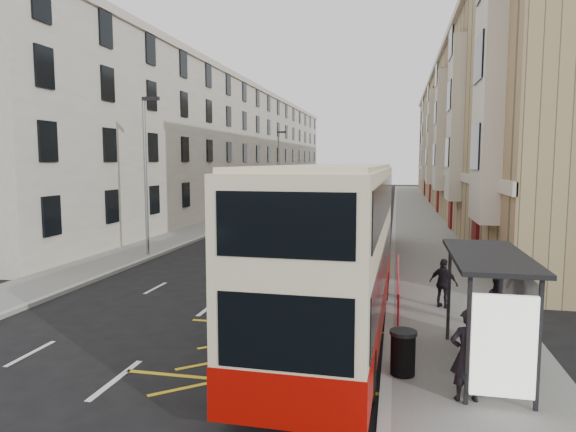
% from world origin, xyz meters
% --- Properties ---
extents(ground, '(200.00, 200.00, 0.00)m').
position_xyz_m(ground, '(0.00, 0.00, 0.00)').
color(ground, black).
rests_on(ground, ground).
extents(pavement_right, '(4.00, 120.00, 0.15)m').
position_xyz_m(pavement_right, '(8.00, 30.00, 0.07)').
color(pavement_right, slate).
rests_on(pavement_right, ground).
extents(pavement_left, '(3.00, 120.00, 0.15)m').
position_xyz_m(pavement_left, '(-7.50, 30.00, 0.07)').
color(pavement_left, slate).
rests_on(pavement_left, ground).
extents(kerb_right, '(0.25, 120.00, 0.15)m').
position_xyz_m(kerb_right, '(6.00, 30.00, 0.07)').
color(kerb_right, '#989892').
rests_on(kerb_right, ground).
extents(kerb_left, '(0.25, 120.00, 0.15)m').
position_xyz_m(kerb_left, '(-6.00, 30.00, 0.07)').
color(kerb_left, '#989892').
rests_on(kerb_left, ground).
extents(road_markings, '(10.00, 110.00, 0.01)m').
position_xyz_m(road_markings, '(0.00, 45.00, 0.01)').
color(road_markings, silver).
rests_on(road_markings, ground).
extents(terrace_right, '(10.75, 79.00, 15.25)m').
position_xyz_m(terrace_right, '(14.88, 45.38, 7.52)').
color(terrace_right, tan).
rests_on(terrace_right, ground).
extents(terrace_left, '(9.18, 79.00, 13.25)m').
position_xyz_m(terrace_left, '(-13.43, 45.50, 6.52)').
color(terrace_left, beige).
rests_on(terrace_left, ground).
extents(bus_shelter, '(1.65, 4.25, 2.70)m').
position_xyz_m(bus_shelter, '(8.34, -0.39, 2.14)').
color(bus_shelter, black).
rests_on(bus_shelter, pavement_right).
extents(guard_railing, '(0.06, 6.56, 1.01)m').
position_xyz_m(guard_railing, '(6.25, 5.75, 0.86)').
color(guard_railing, red).
rests_on(guard_railing, pavement_right).
extents(street_lamp_near, '(0.93, 0.18, 8.00)m').
position_xyz_m(street_lamp_near, '(-6.35, 12.00, 4.64)').
color(street_lamp_near, gray).
rests_on(street_lamp_near, pavement_left).
extents(street_lamp_far, '(0.93, 0.18, 8.00)m').
position_xyz_m(street_lamp_far, '(-6.35, 42.00, 4.64)').
color(street_lamp_far, gray).
rests_on(street_lamp_far, pavement_left).
extents(double_decker_front, '(2.97, 12.14, 4.82)m').
position_xyz_m(double_decker_front, '(4.46, 2.00, 2.46)').
color(double_decker_front, beige).
rests_on(double_decker_front, ground).
extents(double_decker_rear, '(2.95, 11.43, 4.53)m').
position_xyz_m(double_decker_rear, '(4.19, 14.29, 2.31)').
color(double_decker_rear, beige).
rests_on(double_decker_rear, ground).
extents(litter_bin, '(0.61, 0.61, 1.01)m').
position_xyz_m(litter_bin, '(6.35, -0.71, 0.67)').
color(litter_bin, black).
rests_on(litter_bin, pavement_right).
extents(pedestrian_near, '(0.76, 0.57, 1.89)m').
position_xyz_m(pedestrian_near, '(7.58, -1.73, 1.09)').
color(pedestrian_near, black).
rests_on(pedestrian_near, pavement_right).
extents(pedestrian_mid, '(0.87, 0.74, 1.57)m').
position_xyz_m(pedestrian_mid, '(9.01, 2.87, 0.94)').
color(pedestrian_mid, black).
rests_on(pedestrian_mid, pavement_right).
extents(pedestrian_far, '(1.02, 0.79, 1.62)m').
position_xyz_m(pedestrian_far, '(7.70, 5.02, 0.96)').
color(pedestrian_far, black).
rests_on(pedestrian_far, pavement_right).
extents(white_van, '(3.31, 6.06, 1.61)m').
position_xyz_m(white_van, '(-5.20, 39.11, 0.80)').
color(white_van, silver).
rests_on(white_van, ground).
extents(car_silver, '(2.25, 3.95, 1.27)m').
position_xyz_m(car_silver, '(-3.55, 54.94, 0.63)').
color(car_silver, '#A0A3A7').
rests_on(car_silver, ground).
extents(car_dark, '(2.30, 5.04, 1.60)m').
position_xyz_m(car_dark, '(-5.20, 71.35, 0.80)').
color(car_dark, black).
rests_on(car_dark, ground).
extents(car_red, '(2.54, 5.00, 1.39)m').
position_xyz_m(car_red, '(3.19, 62.27, 0.70)').
color(car_red, '#B00517').
rests_on(car_red, ground).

